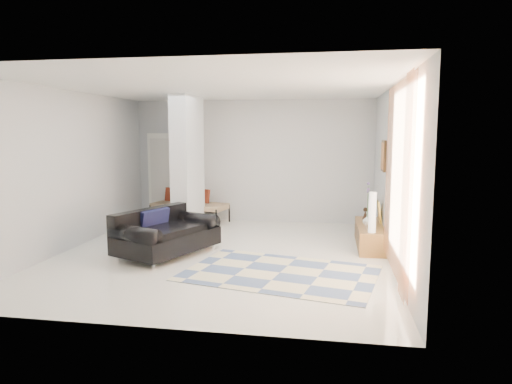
# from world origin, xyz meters

# --- Properties ---
(floor) EXTENTS (6.00, 6.00, 0.00)m
(floor) POSITION_xyz_m (0.00, 0.00, 0.00)
(floor) COLOR white
(floor) RESTS_ON ground
(ceiling) EXTENTS (6.00, 6.00, 0.00)m
(ceiling) POSITION_xyz_m (0.00, 0.00, 2.80)
(ceiling) COLOR white
(ceiling) RESTS_ON wall_back
(wall_back) EXTENTS (6.00, 0.00, 6.00)m
(wall_back) POSITION_xyz_m (0.00, 3.00, 1.40)
(wall_back) COLOR silver
(wall_back) RESTS_ON ground
(wall_front) EXTENTS (6.00, 0.00, 6.00)m
(wall_front) POSITION_xyz_m (0.00, -3.00, 1.40)
(wall_front) COLOR silver
(wall_front) RESTS_ON ground
(wall_left) EXTENTS (0.00, 6.00, 6.00)m
(wall_left) POSITION_xyz_m (-2.75, 0.00, 1.40)
(wall_left) COLOR silver
(wall_left) RESTS_ON ground
(wall_right) EXTENTS (0.00, 6.00, 6.00)m
(wall_right) POSITION_xyz_m (2.75, 0.00, 1.40)
(wall_right) COLOR silver
(wall_right) RESTS_ON ground
(partition_column) EXTENTS (0.35, 1.20, 2.80)m
(partition_column) POSITION_xyz_m (-1.10, 1.60, 1.40)
(partition_column) COLOR silver
(partition_column) RESTS_ON floor
(hallway_door) EXTENTS (0.85, 0.06, 2.04)m
(hallway_door) POSITION_xyz_m (-2.10, 2.96, 1.02)
(hallway_door) COLOR white
(hallway_door) RESTS_ON floor
(curtain) EXTENTS (0.00, 2.55, 2.55)m
(curtain) POSITION_xyz_m (2.67, -1.15, 1.45)
(curtain) COLOR #FF8943
(curtain) RESTS_ON wall_right
(wall_art) EXTENTS (0.04, 0.45, 0.55)m
(wall_art) POSITION_xyz_m (2.72, 0.98, 1.65)
(wall_art) COLOR #311F0D
(wall_art) RESTS_ON wall_right
(media_console) EXTENTS (0.45, 1.65, 0.80)m
(media_console) POSITION_xyz_m (2.52, 0.98, 0.21)
(media_console) COLOR brown
(media_console) RESTS_ON floor
(loveseat) EXTENTS (1.59, 1.95, 0.76)m
(loveseat) POSITION_xyz_m (-0.97, -0.16, 0.35)
(loveseat) COLOR silver
(loveseat) RESTS_ON floor
(daybed) EXTENTS (1.82, 1.05, 0.77)m
(daybed) POSITION_xyz_m (-1.42, 2.63, 0.42)
(daybed) COLOR black
(daybed) RESTS_ON floor
(area_rug) EXTENTS (3.07, 2.37, 0.01)m
(area_rug) POSITION_xyz_m (1.10, -0.90, 0.01)
(area_rug) COLOR beige
(area_rug) RESTS_ON floor
(cylinder_lamp) EXTENTS (0.12, 0.12, 0.68)m
(cylinder_lamp) POSITION_xyz_m (2.50, 0.33, 0.74)
(cylinder_lamp) COLOR silver
(cylinder_lamp) RESTS_ON media_console
(bronze_figurine) EXTENTS (0.12, 0.12, 0.23)m
(bronze_figurine) POSITION_xyz_m (2.47, 1.48, 0.51)
(bronze_figurine) COLOR #312115
(bronze_figurine) RESTS_ON media_console
(vase) EXTENTS (0.18, 0.18, 0.17)m
(vase) POSITION_xyz_m (2.47, 0.98, 0.49)
(vase) COLOR white
(vase) RESTS_ON media_console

